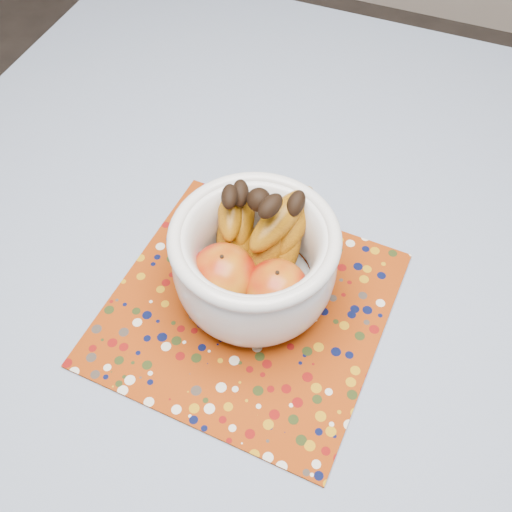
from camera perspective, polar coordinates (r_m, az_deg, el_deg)
The scene contains 4 objects.
table at distance 0.91m, azimuth 3.70°, elevation -4.96°, with size 1.20×1.20×0.75m.
tablecloth at distance 0.85m, azimuth 3.99°, elevation -2.07°, with size 1.32×1.32×0.01m, color slate.
placemat at distance 0.81m, azimuth -0.80°, elevation -4.94°, with size 0.35×0.35×0.00m, color #842D07.
fruit_bowl at distance 0.77m, azimuth -0.25°, elevation 0.43°, with size 0.21×0.22×0.17m.
Camera 1 is at (0.12, -0.46, 1.45)m, focal length 42.00 mm.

